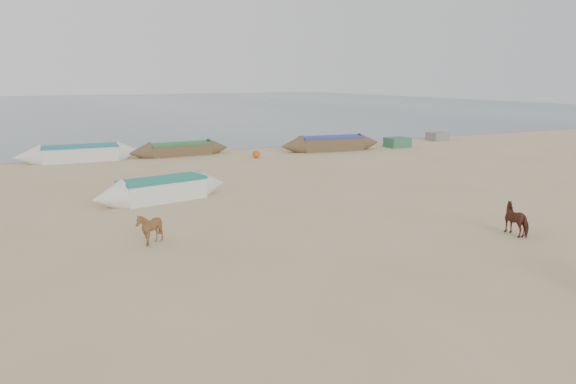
% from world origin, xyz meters
% --- Properties ---
extents(ground, '(140.00, 140.00, 0.00)m').
position_xyz_m(ground, '(0.00, 0.00, 0.00)').
color(ground, tan).
rests_on(ground, ground).
extents(sea, '(160.00, 160.00, 0.00)m').
position_xyz_m(sea, '(0.00, 82.00, 0.01)').
color(sea, slate).
rests_on(sea, ground).
extents(calf_front, '(0.91, 0.82, 0.95)m').
position_xyz_m(calf_front, '(-4.64, 3.50, 0.48)').
color(calf_front, brown).
rests_on(calf_front, ground).
extents(calf_right, '(1.06, 1.14, 0.95)m').
position_xyz_m(calf_right, '(5.51, -0.48, 0.47)').
color(calf_right, '#56281B').
rests_on(calf_right, ground).
extents(near_canoe, '(5.64, 2.34, 0.87)m').
position_xyz_m(near_canoe, '(-2.81, 9.10, 0.43)').
color(near_canoe, silver).
rests_on(near_canoe, ground).
extents(waterline_canoes, '(41.28, 4.65, 0.94)m').
position_xyz_m(waterline_canoes, '(-6.04, 20.45, 0.42)').
color(waterline_canoes, brown).
rests_on(waterline_canoes, ground).
extents(beach_clutter, '(42.36, 4.93, 0.64)m').
position_xyz_m(beach_clutter, '(4.99, 19.33, 0.30)').
color(beach_clutter, '#295B2D').
rests_on(beach_clutter, ground).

